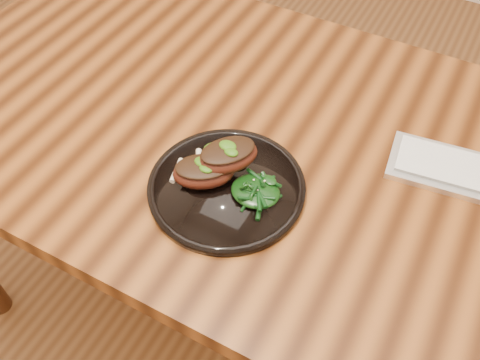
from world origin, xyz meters
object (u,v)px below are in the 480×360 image
object	(u,v)px
greens_heap	(256,189)
lamb_chop_front	(203,171)
plate	(227,187)
desk	(290,173)

from	to	relation	value
greens_heap	lamb_chop_front	bearing A→B (deg)	-170.99
plate	lamb_chop_front	distance (m)	0.05
greens_heap	plate	bearing A→B (deg)	-174.81
plate	greens_heap	size ratio (longest dim) A/B	3.21
desk	plate	bearing A→B (deg)	-109.29
desk	lamb_chop_front	size ratio (longest dim) A/B	12.99
lamb_chop_front	plate	bearing A→B (deg)	14.03
plate	greens_heap	xyz separation A→B (m)	(0.05, 0.00, 0.02)
desk	lamb_chop_front	world-z (taller)	lamb_chop_front
lamb_chop_front	greens_heap	world-z (taller)	lamb_chop_front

